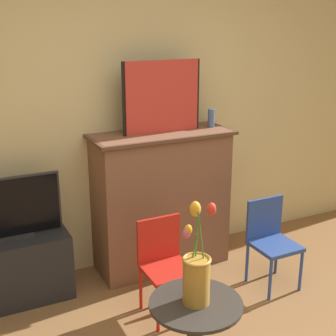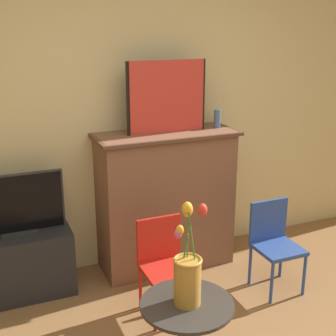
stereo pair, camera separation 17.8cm
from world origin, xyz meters
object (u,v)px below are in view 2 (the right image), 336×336
tv_monitor (17,205)px  vase_tulips (188,274)px  chair_red (164,260)px  chair_blue (274,240)px  painting (167,97)px

tv_monitor → vase_tulips: (0.73, -1.33, -0.01)m
chair_red → chair_blue: 0.90m
painting → vase_tulips: bearing=-108.3°
painting → vase_tulips: size_ratio=1.15×
painting → chair_red: size_ratio=0.95×
tv_monitor → painting: bearing=0.2°
painting → chair_blue: 1.36m
chair_blue → vase_tulips: size_ratio=1.21×
painting → vase_tulips: 1.58m
vase_tulips → painting: bearing=71.7°
tv_monitor → chair_red: tv_monitor is taller
chair_red → tv_monitor: bearing=145.1°
painting → chair_blue: (0.61, -0.66, -1.03)m
painting → vase_tulips: (-0.44, -1.34, -0.72)m
painting → chair_red: (-0.29, -0.63, -1.03)m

